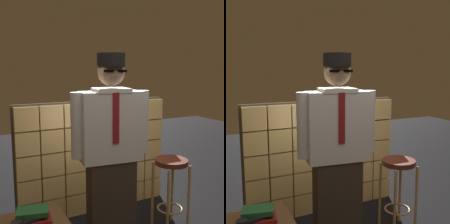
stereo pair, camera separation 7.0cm
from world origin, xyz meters
TOP-DOWN VIEW (x-y plane):
  - glass_block_wall at (-0.00, 1.32)m, footprint 1.88×0.10m
  - standing_person at (-0.20, 0.53)m, footprint 0.73×0.34m
  - bar_stool at (0.51, 0.56)m, footprint 0.34×0.34m
  - book_stack at (-0.93, 0.43)m, footprint 0.29×0.23m

SIDE VIEW (x-z plane):
  - book_stack at x=-0.93m, z-range 0.50..0.61m
  - bar_stool at x=0.51m, z-range 0.19..0.96m
  - glass_block_wall at x=0.00m, z-range -0.02..1.33m
  - standing_person at x=-0.20m, z-range 0.04..1.87m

